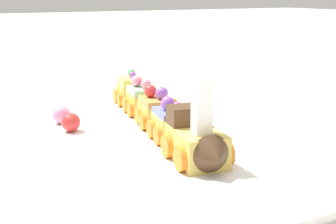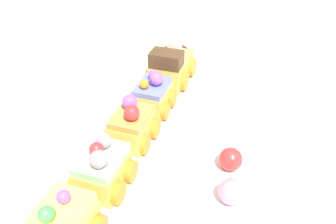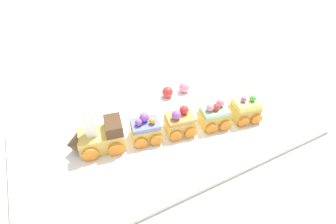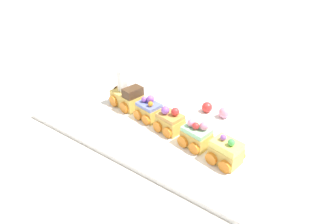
# 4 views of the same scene
# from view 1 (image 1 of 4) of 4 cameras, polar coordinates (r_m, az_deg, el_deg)

# --- Properties ---
(ground_plane) EXTENTS (10.00, 10.00, 0.00)m
(ground_plane) POSITION_cam_1_polar(r_m,az_deg,el_deg) (0.77, -2.09, -3.17)
(ground_plane) COLOR beige
(display_board) EXTENTS (0.70, 0.37, 0.01)m
(display_board) POSITION_cam_1_polar(r_m,az_deg,el_deg) (0.77, -2.09, -2.74)
(display_board) COLOR white
(display_board) RESTS_ON ground_plane
(cake_train_locomotive) EXTENTS (0.13, 0.09, 0.11)m
(cake_train_locomotive) POSITION_cam_1_polar(r_m,az_deg,el_deg) (0.61, 3.75, -3.60)
(cake_train_locomotive) COLOR #E0BC56
(cake_train_locomotive) RESTS_ON display_board
(cake_car_blueberry) EXTENTS (0.07, 0.07, 0.07)m
(cake_car_blueberry) POSITION_cam_1_polar(r_m,az_deg,el_deg) (0.71, 0.48, -1.46)
(cake_car_blueberry) COLOR #E0BC56
(cake_car_blueberry) RESTS_ON display_board
(cake_car_caramel) EXTENTS (0.07, 0.07, 0.07)m
(cake_car_caramel) POSITION_cam_1_polar(r_m,az_deg,el_deg) (0.79, -1.45, 0.14)
(cake_car_caramel) COLOR #E0BC56
(cake_car_caramel) RESTS_ON display_board
(cake_car_mint) EXTENTS (0.07, 0.07, 0.07)m
(cake_car_mint) POSITION_cam_1_polar(r_m,az_deg,el_deg) (0.87, -3.15, 1.53)
(cake_car_mint) COLOR #E0BC56
(cake_car_mint) RESTS_ON display_board
(cake_car_lemon) EXTENTS (0.07, 0.07, 0.07)m
(cake_car_lemon) POSITION_cam_1_polar(r_m,az_deg,el_deg) (0.95, -4.49, 2.57)
(cake_car_lemon) COLOR #E0BC56
(cake_car_lemon) RESTS_ON display_board
(gumball_red) EXTENTS (0.03, 0.03, 0.03)m
(gumball_red) POSITION_cam_1_polar(r_m,az_deg,el_deg) (0.77, -11.76, -1.24)
(gumball_red) COLOR red
(gumball_red) RESTS_ON display_board
(gumball_pink) EXTENTS (0.03, 0.03, 0.03)m
(gumball_pink) POSITION_cam_1_polar(r_m,az_deg,el_deg) (0.82, -12.88, -0.33)
(gumball_pink) COLOR pink
(gumball_pink) RESTS_ON display_board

